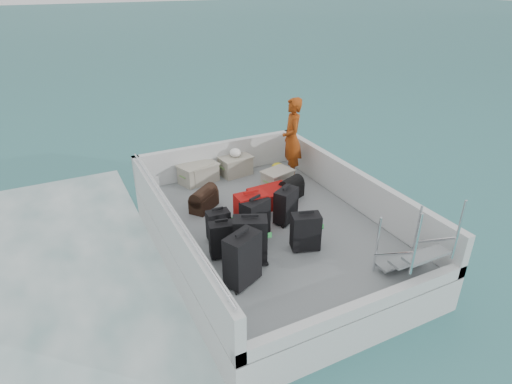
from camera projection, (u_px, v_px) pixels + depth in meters
ground at (271, 254)px, 7.69m from camera, size 160.00×160.00×0.00m
ferry_hull at (271, 240)px, 7.56m from camera, size 3.60×5.00×0.60m
deck at (272, 225)px, 7.41m from camera, size 3.30×4.70×0.02m
deck_fittings at (299, 210)px, 7.12m from camera, size 3.60×5.00×0.90m
suitcase_0 at (242, 260)px, 5.85m from camera, size 0.58×0.48×0.78m
suitcase_1 at (222, 240)px, 6.46m from camera, size 0.42×0.30×0.58m
suitcase_2 at (218, 226)px, 6.87m from camera, size 0.38×0.24×0.53m
suitcase_3 at (250, 241)px, 6.28m from camera, size 0.57×0.47×0.76m
suitcase_4 at (255, 219)px, 6.92m from camera, size 0.53×0.42×0.68m
suitcase_5 at (251, 214)px, 7.05m from camera, size 0.51×0.31×0.70m
suitcase_6 at (306, 232)px, 6.63m from camera, size 0.50×0.38×0.61m
suitcase_7 at (286, 206)px, 7.38m from camera, size 0.51×0.44×0.62m
suitcase_8 at (271, 197)px, 8.01m from camera, size 0.81×0.55×0.31m
duffel_0 at (204, 201)px, 7.85m from camera, size 0.65×0.60×0.32m
duffel_1 at (254, 207)px, 7.63m from camera, size 0.56×0.52×0.32m
duffel_2 at (291, 190)px, 8.25m from camera, size 0.55×0.46×0.32m
crate_0 at (196, 174)px, 8.84m from camera, size 0.73×0.61×0.38m
crate_1 at (202, 173)px, 8.89m from camera, size 0.67×0.53×0.36m
crate_2 at (235, 166)px, 9.20m from camera, size 0.68×0.52×0.38m
crate_3 at (277, 179)px, 8.65m from camera, size 0.64×0.52×0.34m
yellow_bag at (278, 168)px, 9.32m from camera, size 0.28×0.26×0.22m
white_bag at (235, 154)px, 9.07m from camera, size 0.24×0.24×0.18m
passenger at (292, 139)px, 8.78m from camera, size 0.59×0.73×1.71m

